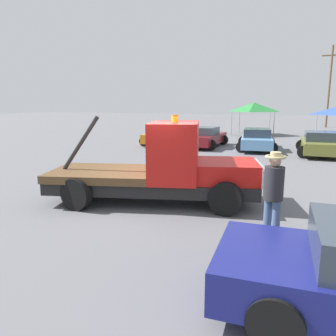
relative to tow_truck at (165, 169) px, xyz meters
The scene contains 9 objects.
ground_plane 1.05m from the tow_truck, 162.18° to the right, with size 160.00×160.00×0.00m, color slate.
tow_truck is the anchor object (origin of this frame).
person_near_truck 3.56m from the tow_truck, 26.34° to the right, with size 0.42×0.42×1.89m.
parked_car_orange 14.01m from the tow_truck, 115.28° to the left, with size 3.02×4.82×1.34m.
parked_car_maroon 12.79m from the tow_truck, 102.76° to the left, with size 2.47×4.72×1.34m.
parked_car_skyblue 12.55m from the tow_truck, 87.40° to the left, with size 2.91×5.07×1.34m.
parked_car_olive 12.39m from the tow_truck, 70.10° to the left, with size 2.73×4.57×1.34m.
canopy_tent_green 22.65m from the tow_truck, 93.55° to the left, with size 3.37×3.37×2.96m.
utility_pole 36.59m from the tow_truck, 82.09° to the left, with size 2.20×0.24×9.56m.
Camera 1 is at (4.24, -8.33, 2.85)m, focal length 35.00 mm.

